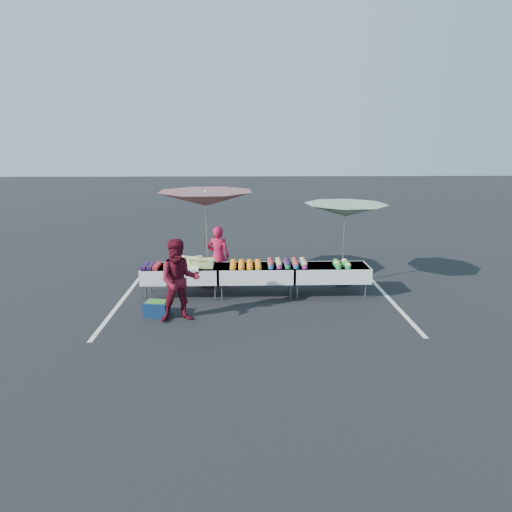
{
  "coord_description": "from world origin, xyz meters",
  "views": [
    {
      "loc": [
        -0.27,
        -9.92,
        3.61
      ],
      "look_at": [
        0.0,
        0.0,
        1.0
      ],
      "focal_mm": 30.0,
      "sensor_mm": 36.0,
      "label": 1
    }
  ],
  "objects_px": {
    "table_left": "(182,273)",
    "vendor": "(218,256)",
    "umbrella_right": "(345,211)",
    "table_center": "(256,273)",
    "customer": "(179,281)",
    "storage_bin": "(157,308)",
    "umbrella_left": "(206,199)",
    "table_right": "(330,272)"
  },
  "relations": [
    {
      "from": "umbrella_left",
      "to": "storage_bin",
      "type": "bearing_deg",
      "value": -114.89
    },
    {
      "from": "umbrella_right",
      "to": "storage_bin",
      "type": "relative_size",
      "value": 4.76
    },
    {
      "from": "vendor",
      "to": "umbrella_left",
      "type": "height_order",
      "value": "umbrella_left"
    },
    {
      "from": "table_left",
      "to": "umbrella_left",
      "type": "height_order",
      "value": "umbrella_left"
    },
    {
      "from": "vendor",
      "to": "customer",
      "type": "height_order",
      "value": "customer"
    },
    {
      "from": "customer",
      "to": "storage_bin",
      "type": "distance_m",
      "value": 0.94
    },
    {
      "from": "customer",
      "to": "umbrella_left",
      "type": "relative_size",
      "value": 0.54
    },
    {
      "from": "table_center",
      "to": "vendor",
      "type": "bearing_deg",
      "value": 140.19
    },
    {
      "from": "vendor",
      "to": "customer",
      "type": "xyz_separation_m",
      "value": [
        -0.66,
        -2.3,
        0.09
      ]
    },
    {
      "from": "table_left",
      "to": "table_right",
      "type": "distance_m",
      "value": 3.6
    },
    {
      "from": "table_left",
      "to": "customer",
      "type": "bearing_deg",
      "value": -83.16
    },
    {
      "from": "table_left",
      "to": "storage_bin",
      "type": "bearing_deg",
      "value": -107.09
    },
    {
      "from": "table_center",
      "to": "table_right",
      "type": "bearing_deg",
      "value": 0.0
    },
    {
      "from": "table_center",
      "to": "table_left",
      "type": "bearing_deg",
      "value": 180.0
    },
    {
      "from": "customer",
      "to": "storage_bin",
      "type": "bearing_deg",
      "value": 141.02
    },
    {
      "from": "table_center",
      "to": "table_right",
      "type": "distance_m",
      "value": 1.8
    },
    {
      "from": "table_left",
      "to": "customer",
      "type": "relative_size",
      "value": 1.06
    },
    {
      "from": "table_center",
      "to": "customer",
      "type": "distance_m",
      "value": 2.23
    },
    {
      "from": "table_center",
      "to": "vendor",
      "type": "distance_m",
      "value": 1.26
    },
    {
      "from": "table_center",
      "to": "table_right",
      "type": "xyz_separation_m",
      "value": [
        1.8,
        0.0,
        0.0
      ]
    },
    {
      "from": "storage_bin",
      "to": "vendor",
      "type": "bearing_deg",
      "value": 67.81
    },
    {
      "from": "customer",
      "to": "umbrella_right",
      "type": "relative_size",
      "value": 0.66
    },
    {
      "from": "table_left",
      "to": "umbrella_left",
      "type": "xyz_separation_m",
      "value": [
        0.56,
        0.8,
        1.68
      ]
    },
    {
      "from": "umbrella_left",
      "to": "storage_bin",
      "type": "relative_size",
      "value": 5.85
    },
    {
      "from": "table_left",
      "to": "table_right",
      "type": "bearing_deg",
      "value": 0.0
    },
    {
      "from": "table_left",
      "to": "table_center",
      "type": "xyz_separation_m",
      "value": [
        1.8,
        0.0,
        0.0
      ]
    },
    {
      "from": "table_left",
      "to": "vendor",
      "type": "distance_m",
      "value": 1.18
    },
    {
      "from": "table_right",
      "to": "vendor",
      "type": "height_order",
      "value": "vendor"
    },
    {
      "from": "table_center",
      "to": "umbrella_right",
      "type": "height_order",
      "value": "umbrella_right"
    },
    {
      "from": "customer",
      "to": "umbrella_left",
      "type": "xyz_separation_m",
      "value": [
        0.38,
        2.3,
        1.39
      ]
    },
    {
      "from": "vendor",
      "to": "umbrella_left",
      "type": "relative_size",
      "value": 0.49
    },
    {
      "from": "table_left",
      "to": "umbrella_right",
      "type": "height_order",
      "value": "umbrella_right"
    },
    {
      "from": "vendor",
      "to": "umbrella_right",
      "type": "relative_size",
      "value": 0.6
    },
    {
      "from": "vendor",
      "to": "storage_bin",
      "type": "height_order",
      "value": "vendor"
    },
    {
      "from": "customer",
      "to": "umbrella_right",
      "type": "bearing_deg",
      "value": 17.88
    },
    {
      "from": "table_left",
      "to": "vendor",
      "type": "height_order",
      "value": "vendor"
    },
    {
      "from": "table_left",
      "to": "table_right",
      "type": "height_order",
      "value": "same"
    },
    {
      "from": "customer",
      "to": "storage_bin",
      "type": "height_order",
      "value": "customer"
    },
    {
      "from": "umbrella_left",
      "to": "storage_bin",
      "type": "distance_m",
      "value": 3.06
    },
    {
      "from": "table_left",
      "to": "umbrella_right",
      "type": "relative_size",
      "value": 0.7
    },
    {
      "from": "table_left",
      "to": "umbrella_right",
      "type": "distance_m",
      "value": 4.39
    },
    {
      "from": "table_right",
      "to": "umbrella_left",
      "type": "height_order",
      "value": "umbrella_left"
    }
  ]
}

